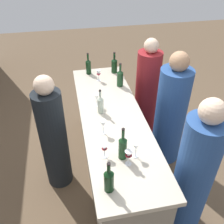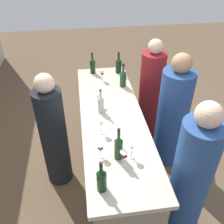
% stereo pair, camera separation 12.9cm
% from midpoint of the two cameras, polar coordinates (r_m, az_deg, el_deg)
% --- Properties ---
extents(ground_plane, '(12.00, 12.00, 0.00)m').
position_cam_midpoint_polar(ground_plane, '(3.42, 1.11, -13.43)').
color(ground_plane, brown).
extents(bar_counter, '(2.36, 0.69, 0.93)m').
position_cam_midpoint_polar(bar_counter, '(3.08, 1.21, -7.75)').
color(bar_counter, gray).
rests_on(bar_counter, ground).
extents(wine_bottle_leftmost_dark_green, '(0.08, 0.08, 0.30)m').
position_cam_midpoint_polar(wine_bottle_leftmost_dark_green, '(2.00, -0.48, -15.15)').
color(wine_bottle_leftmost_dark_green, black).
rests_on(wine_bottle_leftmost_dark_green, bar_counter).
extents(wine_bottle_second_left_olive_green, '(0.08, 0.08, 0.34)m').
position_cam_midpoint_polar(wine_bottle_second_left_olive_green, '(2.22, 3.18, -8.04)').
color(wine_bottle_second_left_olive_green, '#193D1E').
rests_on(wine_bottle_second_left_olive_green, bar_counter).
extents(wine_bottle_center_clear_pale, '(0.07, 0.07, 0.29)m').
position_cam_midpoint_polar(wine_bottle_center_clear_pale, '(2.77, -1.22, 1.86)').
color(wine_bottle_center_clear_pale, '#B7C6B2').
rests_on(wine_bottle_center_clear_pale, bar_counter).
extents(wine_bottle_second_right_olive_green, '(0.08, 0.08, 0.32)m').
position_cam_midpoint_polar(wine_bottle_second_right_olive_green, '(3.26, 3.66, 7.75)').
color(wine_bottle_second_right_olive_green, '#193D1E').
rests_on(wine_bottle_second_right_olive_green, bar_counter).
extents(wine_bottle_rightmost_dark_green, '(0.08, 0.08, 0.30)m').
position_cam_midpoint_polar(wine_bottle_rightmost_dark_green, '(3.61, 2.54, 10.60)').
color(wine_bottle_rightmost_dark_green, black).
rests_on(wine_bottle_rightmost_dark_green, bar_counter).
extents(wine_bottle_far_right_dark_green, '(0.07, 0.07, 0.31)m').
position_cam_midpoint_polar(wine_bottle_far_right_dark_green, '(3.59, -3.39, 10.49)').
color(wine_bottle_far_right_dark_green, black).
rests_on(wine_bottle_far_right_dark_green, bar_counter).
extents(wine_glass_near_left, '(0.06, 0.06, 0.16)m').
position_cam_midpoint_polar(wine_glass_near_left, '(2.24, 6.25, -8.14)').
color(wine_glass_near_left, white).
rests_on(wine_glass_near_left, bar_counter).
extents(wine_glass_near_center, '(0.07, 0.07, 0.16)m').
position_cam_midpoint_polar(wine_glass_near_center, '(2.17, 4.54, -9.89)').
color(wine_glass_near_center, white).
rests_on(wine_glass_near_center, bar_counter).
extents(wine_glass_near_right, '(0.06, 0.06, 0.16)m').
position_cam_midpoint_polar(wine_glass_near_right, '(3.40, -1.18, 8.79)').
color(wine_glass_near_right, white).
rests_on(wine_glass_near_right, bar_counter).
extents(wine_glass_far_left, '(0.07, 0.07, 0.16)m').
position_cam_midpoint_polar(wine_glass_far_left, '(2.88, -1.97, 3.49)').
color(wine_glass_far_left, white).
rests_on(wine_glass_far_left, bar_counter).
extents(wine_glass_far_center, '(0.07, 0.07, 0.16)m').
position_cam_midpoint_polar(wine_glass_far_center, '(2.48, -0.93, -2.73)').
color(wine_glass_far_center, white).
rests_on(wine_glass_far_center, bar_counter).
extents(wine_glass_far_right, '(0.07, 0.07, 0.14)m').
position_cam_midpoint_polar(wine_glass_far_right, '(2.25, -0.98, -8.32)').
color(wine_glass_far_right, white).
rests_on(wine_glass_far_right, bar_counter).
extents(person_left_guest, '(0.50, 0.50, 1.55)m').
position_cam_midpoint_polar(person_left_guest, '(3.24, 14.68, -1.06)').
color(person_left_guest, '#284C8C').
rests_on(person_left_guest, ground).
extents(person_center_guest, '(0.39, 0.39, 1.59)m').
position_cam_midpoint_polar(person_center_guest, '(2.52, 18.85, -14.38)').
color(person_center_guest, '#284C8C').
rests_on(person_center_guest, ground).
extents(person_right_guest, '(0.41, 0.41, 1.50)m').
position_cam_midpoint_polar(person_right_guest, '(3.65, 9.75, 4.02)').
color(person_right_guest, maroon).
rests_on(person_right_guest, ground).
extents(person_server_behind, '(0.32, 0.32, 1.49)m').
position_cam_midpoint_polar(person_server_behind, '(2.93, -11.89, -5.41)').
color(person_server_behind, black).
rests_on(person_server_behind, ground).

